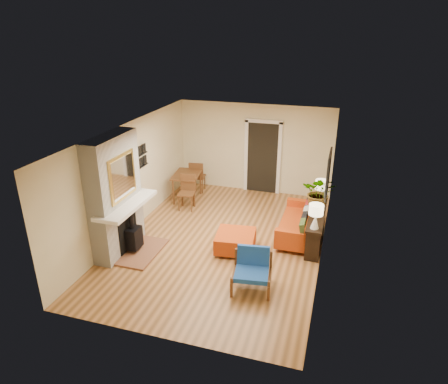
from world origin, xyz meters
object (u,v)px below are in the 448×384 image
at_px(lamp_near, 316,214).
at_px(lamp_far, 321,188).
at_px(dining_table, 190,179).
at_px(sofa, 302,223).
at_px(blue_chair, 252,267).
at_px(ottoman, 235,241).
at_px(houseplant, 320,193).
at_px(console_table, 317,220).

bearing_deg(lamp_near, lamp_far, 90.00).
xyz_separation_m(dining_table, lamp_far, (3.65, -0.73, 0.45)).
bearing_deg(lamp_near, sofa, 110.27).
height_order(sofa, blue_chair, blue_chair).
distance_m(ottoman, blue_chair, 1.33).
bearing_deg(houseplant, dining_table, 161.87).
bearing_deg(ottoman, dining_table, 130.43).
relative_size(lamp_near, lamp_far, 1.00).
bearing_deg(sofa, lamp_near, -69.73).
height_order(blue_chair, dining_table, dining_table).
xyz_separation_m(blue_chair, lamp_near, (1.00, 1.31, 0.65)).
bearing_deg(houseplant, console_table, -87.79).
relative_size(ottoman, dining_table, 0.52).
height_order(blue_chair, lamp_near, lamp_near).
height_order(sofa, dining_table, dining_table).
relative_size(blue_chair, dining_table, 0.46).
bearing_deg(ottoman, sofa, 40.36).
height_order(dining_table, lamp_near, lamp_near).
bearing_deg(lamp_far, ottoman, -135.70).
distance_m(ottoman, console_table, 1.91).
bearing_deg(blue_chair, console_table, 63.82).
xyz_separation_m(sofa, dining_table, (-3.30, 1.24, 0.29)).
bearing_deg(houseplant, sofa, -172.21).
height_order(ottoman, houseplant, houseplant).
distance_m(console_table, lamp_near, 0.87).
bearing_deg(console_table, houseplant, 92.21).
relative_size(lamp_near, houseplant, 0.66).
xyz_separation_m(ottoman, houseplant, (1.64, 1.15, 0.89)).
distance_m(lamp_near, houseplant, 0.99).
bearing_deg(blue_chair, houseplant, 66.64).
relative_size(ottoman, lamp_far, 1.71).
bearing_deg(dining_table, ottoman, -49.57).
xyz_separation_m(console_table, lamp_far, (0.00, 0.72, 0.49)).
height_order(sofa, console_table, sofa).
height_order(sofa, houseplant, houseplant).
distance_m(sofa, lamp_far, 0.96).
bearing_deg(lamp_far, houseplant, -91.26).
xyz_separation_m(console_table, lamp_near, (0.00, -0.73, 0.49)).
relative_size(blue_chair, lamp_near, 1.50).
height_order(sofa, ottoman, sofa).
xyz_separation_m(sofa, lamp_near, (0.35, -0.94, 0.74)).
distance_m(sofa, lamp_near, 1.24).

